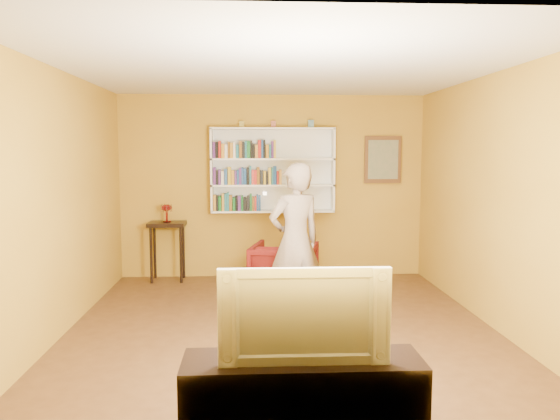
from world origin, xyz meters
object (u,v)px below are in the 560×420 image
object	(u,v)px
person	(295,241)
console_table	(167,232)
bookshelf	(273,170)
ruby_lustre	(167,209)
armchair	(284,272)
television	(303,312)
tv_cabinet	(302,400)

from	to	relation	value
person	console_table	bearing A→B (deg)	-71.27
bookshelf	person	xyz separation A→B (m)	(0.17, -2.02, -0.72)
ruby_lustre	armchair	distance (m)	2.10
bookshelf	armchair	distance (m)	1.79
bookshelf	television	world-z (taller)	bookshelf
console_table	ruby_lustre	bearing A→B (deg)	153.43
bookshelf	armchair	xyz separation A→B (m)	(0.10, -1.30, -1.23)
ruby_lustre	television	size ratio (longest dim) A/B	0.24
bookshelf	tv_cabinet	size ratio (longest dim) A/B	1.17
console_table	armchair	xyz separation A→B (m)	(1.63, -1.14, -0.34)
person	tv_cabinet	distance (m)	2.72
tv_cabinet	television	xyz separation A→B (m)	(0.00, 0.00, 0.58)
bookshelf	ruby_lustre	bearing A→B (deg)	-174.05
armchair	person	size ratio (longest dim) A/B	0.46
ruby_lustre	console_table	bearing A→B (deg)	-26.57
console_table	person	size ratio (longest dim) A/B	0.49
person	television	world-z (taller)	person
armchair	television	bearing A→B (deg)	102.15
console_table	tv_cabinet	xyz separation A→B (m)	(1.54, -4.50, -0.43)
console_table	television	world-z (taller)	television
ruby_lustre	armchair	xyz separation A→B (m)	(1.63, -1.14, -0.68)
armchair	person	xyz separation A→B (m)	(0.08, -0.72, 0.51)
bookshelf	console_table	bearing A→B (deg)	-174.05
console_table	tv_cabinet	bearing A→B (deg)	-71.13
television	bookshelf	bearing A→B (deg)	90.21
person	armchair	bearing A→B (deg)	-107.83
armchair	console_table	bearing A→B (deg)	-21.28
television	ruby_lustre	bearing A→B (deg)	109.00
bookshelf	tv_cabinet	world-z (taller)	bookshelf
armchair	television	world-z (taller)	television
person	television	distance (m)	2.65
ruby_lustre	tv_cabinet	world-z (taller)	ruby_lustre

